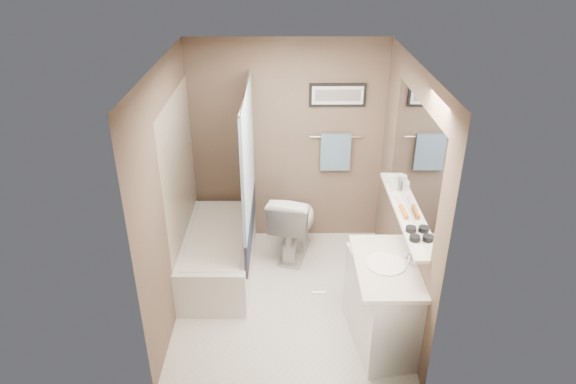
{
  "coord_description": "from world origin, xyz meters",
  "views": [
    {
      "loc": [
        -0.03,
        -4.21,
        3.4
      ],
      "look_at": [
        0.0,
        0.15,
        1.15
      ],
      "focal_mm": 32.0,
      "sensor_mm": 36.0,
      "label": 1
    }
  ],
  "objects_px": {
    "bathtub": "(219,254)",
    "hair_brush_front": "(404,212)",
    "toilet": "(294,223)",
    "candle_bowl_far": "(411,229)",
    "candle_bowl_near": "(415,238)",
    "soap_bottle": "(394,183)",
    "glass_jar": "(391,180)",
    "vanity": "(384,305)"
  },
  "relations": [
    {
      "from": "soap_bottle",
      "to": "glass_jar",
      "type": "bearing_deg",
      "value": 90.0
    },
    {
      "from": "toilet",
      "to": "glass_jar",
      "type": "xyz_separation_m",
      "value": [
        0.96,
        -0.45,
        0.76
      ]
    },
    {
      "from": "toilet",
      "to": "candle_bowl_near",
      "type": "height_order",
      "value": "candle_bowl_near"
    },
    {
      "from": "candle_bowl_far",
      "to": "soap_bottle",
      "type": "xyz_separation_m",
      "value": [
        0.0,
        0.77,
        0.05
      ]
    },
    {
      "from": "toilet",
      "to": "candle_bowl_far",
      "type": "xyz_separation_m",
      "value": [
        0.96,
        -1.34,
        0.73
      ]
    },
    {
      "from": "toilet",
      "to": "candle_bowl_near",
      "type": "bearing_deg",
      "value": 137.74
    },
    {
      "from": "vanity",
      "to": "glass_jar",
      "type": "distance_m",
      "value": 1.26
    },
    {
      "from": "candle_bowl_near",
      "to": "hair_brush_front",
      "type": "height_order",
      "value": "hair_brush_front"
    },
    {
      "from": "bathtub",
      "to": "toilet",
      "type": "distance_m",
      "value": 0.93
    },
    {
      "from": "candle_bowl_near",
      "to": "glass_jar",
      "type": "height_order",
      "value": "glass_jar"
    },
    {
      "from": "soap_bottle",
      "to": "toilet",
      "type": "bearing_deg",
      "value": 149.24
    },
    {
      "from": "candle_bowl_far",
      "to": "hair_brush_front",
      "type": "bearing_deg",
      "value": 90.0
    },
    {
      "from": "vanity",
      "to": "glass_jar",
      "type": "bearing_deg",
      "value": 71.56
    },
    {
      "from": "bathtub",
      "to": "glass_jar",
      "type": "xyz_separation_m",
      "value": [
        1.79,
        -0.06,
        0.92
      ]
    },
    {
      "from": "vanity",
      "to": "candle_bowl_far",
      "type": "distance_m",
      "value": 0.76
    },
    {
      "from": "candle_bowl_near",
      "to": "vanity",
      "type": "bearing_deg",
      "value": 166.44
    },
    {
      "from": "candle_bowl_far",
      "to": "bathtub",
      "type": "bearing_deg",
      "value": 152.1
    },
    {
      "from": "candle_bowl_near",
      "to": "candle_bowl_far",
      "type": "relative_size",
      "value": 1.0
    },
    {
      "from": "vanity",
      "to": "candle_bowl_near",
      "type": "distance_m",
      "value": 0.76
    },
    {
      "from": "bathtub",
      "to": "vanity",
      "type": "relative_size",
      "value": 1.67
    },
    {
      "from": "candle_bowl_near",
      "to": "soap_bottle",
      "type": "bearing_deg",
      "value": 90.0
    },
    {
      "from": "bathtub",
      "to": "hair_brush_front",
      "type": "bearing_deg",
      "value": -19.5
    },
    {
      "from": "bathtub",
      "to": "candle_bowl_far",
      "type": "distance_m",
      "value": 2.21
    },
    {
      "from": "candle_bowl_near",
      "to": "glass_jar",
      "type": "distance_m",
      "value": 1.03
    },
    {
      "from": "bathtub",
      "to": "candle_bowl_far",
      "type": "height_order",
      "value": "candle_bowl_far"
    },
    {
      "from": "toilet",
      "to": "soap_bottle",
      "type": "relative_size",
      "value": 5.54
    },
    {
      "from": "candle_bowl_near",
      "to": "toilet",
      "type": "bearing_deg",
      "value": 122.86
    },
    {
      "from": "bathtub",
      "to": "candle_bowl_near",
      "type": "bearing_deg",
      "value": -30.81
    },
    {
      "from": "hair_brush_front",
      "to": "glass_jar",
      "type": "bearing_deg",
      "value": 90.0
    },
    {
      "from": "toilet",
      "to": "candle_bowl_far",
      "type": "height_order",
      "value": "candle_bowl_far"
    },
    {
      "from": "candle_bowl_near",
      "to": "candle_bowl_far",
      "type": "height_order",
      "value": "same"
    },
    {
      "from": "vanity",
      "to": "hair_brush_front",
      "type": "bearing_deg",
      "value": 56.91
    },
    {
      "from": "bathtub",
      "to": "candle_bowl_near",
      "type": "xyz_separation_m",
      "value": [
        1.79,
        -1.09,
        0.89
      ]
    },
    {
      "from": "candle_bowl_near",
      "to": "soap_bottle",
      "type": "distance_m",
      "value": 0.91
    },
    {
      "from": "candle_bowl_near",
      "to": "hair_brush_front",
      "type": "bearing_deg",
      "value": 90.0
    },
    {
      "from": "hair_brush_front",
      "to": "glass_jar",
      "type": "height_order",
      "value": "glass_jar"
    },
    {
      "from": "toilet",
      "to": "vanity",
      "type": "height_order",
      "value": "toilet"
    },
    {
      "from": "glass_jar",
      "to": "toilet",
      "type": "bearing_deg",
      "value": 154.79
    },
    {
      "from": "bathtub",
      "to": "glass_jar",
      "type": "height_order",
      "value": "glass_jar"
    },
    {
      "from": "bathtub",
      "to": "glass_jar",
      "type": "bearing_deg",
      "value": -1.24
    },
    {
      "from": "toilet",
      "to": "vanity",
      "type": "distance_m",
      "value": 1.63
    },
    {
      "from": "toilet",
      "to": "candle_bowl_far",
      "type": "distance_m",
      "value": 1.8
    }
  ]
}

